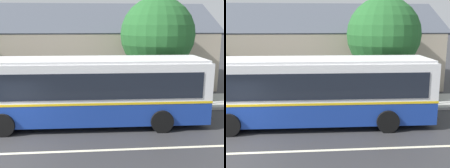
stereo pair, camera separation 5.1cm
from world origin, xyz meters
TOP-DOWN VIEW (x-y plane):
  - sidewalk_far at (0.00, 6.00)m, footprint 60.00×3.00m
  - community_building at (-0.35, 12.99)m, footprint 25.89×8.86m
  - transit_bus at (2.97, 2.90)m, footprint 11.71×2.90m
  - street_tree_primary at (7.46, 6.76)m, footprint 4.39×4.39m
  - bus_stop_sign at (9.71, 4.99)m, footprint 0.36×0.07m

SIDE VIEW (x-z plane):
  - sidewalk_far at x=0.00m, z-range 0.00..0.15m
  - bus_stop_sign at x=9.71m, z-range 0.44..2.84m
  - transit_bus at x=2.97m, z-range 0.12..3.24m
  - community_building at x=-0.35m, z-range -1.49..5.74m
  - street_tree_primary at x=7.46m, z-range 0.90..7.12m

